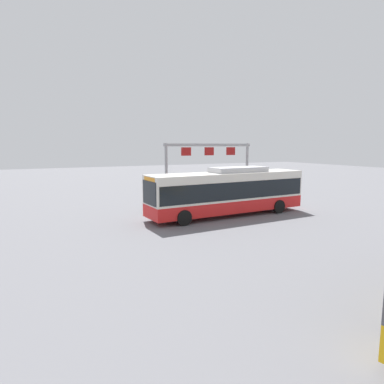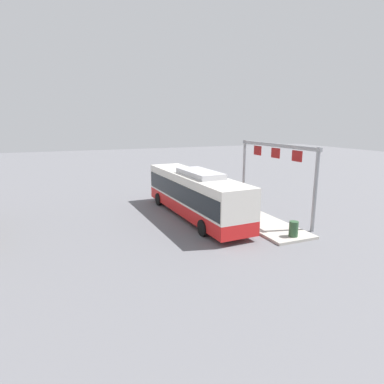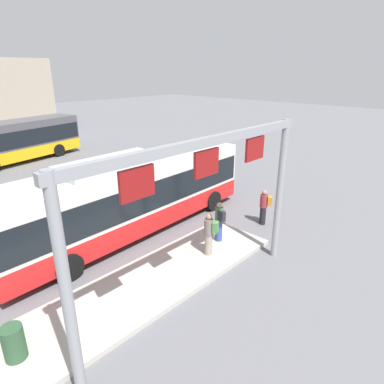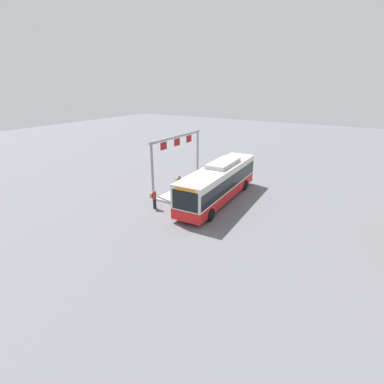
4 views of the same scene
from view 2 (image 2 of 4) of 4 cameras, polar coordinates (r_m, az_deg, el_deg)
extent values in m
plane|color=slate|center=(22.96, 0.37, -4.44)|extent=(120.00, 120.00, 0.00)
cube|color=#B2ADA3|center=(22.93, 10.50, -4.47)|extent=(10.00, 2.80, 0.16)
cube|color=red|center=(22.75, 0.38, -2.57)|extent=(12.06, 3.01, 0.85)
cube|color=silver|center=(22.43, 0.38, 0.83)|extent=(12.06, 3.01, 1.90)
cube|color=black|center=(22.47, 0.38, 0.33)|extent=(11.82, 3.04, 1.20)
cube|color=black|center=(27.90, -4.90, 2.86)|extent=(0.13, 2.12, 1.50)
cube|color=#B7B7BC|center=(21.43, 1.41, 3.35)|extent=(4.26, 1.93, 0.36)
cube|color=orange|center=(27.71, -4.88, 4.58)|extent=(0.19, 1.75, 0.28)
cylinder|color=black|center=(26.14, -5.94, -1.28)|extent=(1.01, 0.34, 1.00)
cylinder|color=black|center=(26.99, -1.12, -0.78)|extent=(1.01, 0.34, 1.00)
cylinder|color=black|center=(19.07, 1.99, -6.42)|extent=(1.01, 0.34, 1.00)
cylinder|color=black|center=(20.22, 8.09, -5.44)|extent=(1.01, 0.34, 1.00)
cylinder|color=black|center=(28.36, 3.81, -0.31)|extent=(0.38, 0.38, 0.85)
cylinder|color=maroon|center=(28.21, 3.83, 1.13)|extent=(0.47, 0.47, 0.60)
sphere|color=#9E755B|center=(28.13, 3.84, 1.95)|extent=(0.22, 0.22, 0.22)
cube|color=#BF7F1E|center=(28.42, 4.11, 1.27)|extent=(0.33, 0.30, 0.40)
cylinder|color=#334C8C|center=(25.73, 5.99, -1.30)|extent=(0.38, 0.38, 0.85)
cylinder|color=#476B4C|center=(25.57, 6.03, 0.27)|extent=(0.46, 0.46, 0.60)
sphere|color=tan|center=(25.48, 6.05, 1.18)|extent=(0.22, 0.22, 0.22)
cube|color=#26262D|center=(25.56, 6.61, 0.32)|extent=(0.33, 0.30, 0.40)
cylinder|color=gray|center=(24.98, 8.03, -1.78)|extent=(0.37, 0.37, 0.85)
cylinder|color=slate|center=(24.81, 8.08, -0.15)|extent=(0.45, 0.45, 0.60)
sphere|color=#9E755B|center=(24.73, 8.11, 0.78)|extent=(0.22, 0.22, 0.22)
cube|color=#4C8447|center=(25.01, 8.43, 0.01)|extent=(0.33, 0.28, 0.40)
cylinder|color=gray|center=(20.69, 21.14, 0.27)|extent=(0.24, 0.24, 5.20)
cylinder|color=gray|center=(27.03, 9.28, 3.62)|extent=(0.24, 0.24, 5.20)
cube|color=gray|center=(23.43, 14.75, 8.08)|extent=(8.52, 0.20, 0.24)
cube|color=maroon|center=(21.75, 18.22, 6.11)|extent=(0.90, 0.08, 0.70)
cube|color=maroon|center=(23.48, 14.68, 6.75)|extent=(0.90, 0.08, 0.70)
cube|color=maroon|center=(25.29, 11.62, 7.27)|extent=(0.90, 0.08, 0.70)
cylinder|color=#2D5133|center=(19.46, 17.66, -6.29)|extent=(0.52, 0.52, 0.90)
camera|label=1|loc=(35.05, -41.73, 6.59)|focal=31.17mm
camera|label=3|loc=(23.09, 35.76, 10.40)|focal=31.07mm
camera|label=4|loc=(42.46, -26.41, 15.63)|focal=26.90mm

